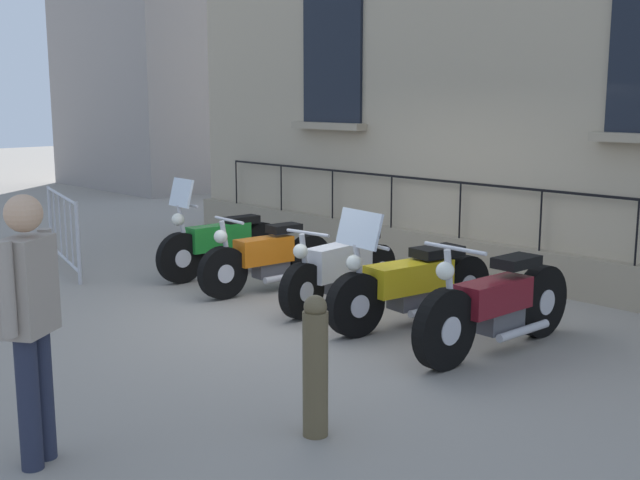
% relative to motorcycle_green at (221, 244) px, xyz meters
% --- Properties ---
extents(ground_plane, '(60.00, 60.00, 0.00)m').
position_rel_motorcycle_green_xyz_m(ground_plane, '(0.31, 2.16, -0.43)').
color(ground_plane, gray).
extents(building_facade, '(0.82, 11.30, 6.90)m').
position_rel_motorcycle_green_xyz_m(building_facade, '(-2.67, 2.16, 2.94)').
color(building_facade, tan).
rests_on(building_facade, ground_plane).
extents(motorcycle_green, '(1.92, 0.53, 1.33)m').
position_rel_motorcycle_green_xyz_m(motorcycle_green, '(0.00, 0.00, 0.00)').
color(motorcycle_green, black).
rests_on(motorcycle_green, ground_plane).
extents(motorcycle_orange, '(1.90, 0.58, 0.94)m').
position_rel_motorcycle_green_xyz_m(motorcycle_orange, '(0.09, 1.04, -0.03)').
color(motorcycle_orange, black).
rests_on(motorcycle_orange, ground_plane).
extents(motorcycle_white, '(1.99, 0.57, 0.93)m').
position_rel_motorcycle_green_xyz_m(motorcycle_white, '(-0.07, 2.17, -0.01)').
color(motorcycle_white, black).
rests_on(motorcycle_white, ground_plane).
extents(motorcycle_yellow, '(2.15, 0.78, 1.26)m').
position_rel_motorcycle_green_xyz_m(motorcycle_yellow, '(-0.06, 3.19, -0.00)').
color(motorcycle_yellow, black).
rests_on(motorcycle_yellow, ground_plane).
extents(motorcycle_maroon, '(2.18, 0.66, 1.08)m').
position_rel_motorcycle_green_xyz_m(motorcycle_maroon, '(0.07, 4.32, 0.01)').
color(motorcycle_maroon, black).
rests_on(motorcycle_maroon, ground_plane).
extents(crowd_barrier, '(0.59, 1.97, 1.05)m').
position_rel_motorcycle_green_xyz_m(crowd_barrier, '(1.31, -1.81, 0.14)').
color(crowd_barrier, '#B7B7BF').
rests_on(crowd_barrier, ground_plane).
extents(bollard, '(0.18, 0.18, 1.01)m').
position_rel_motorcycle_green_xyz_m(bollard, '(2.55, 4.51, 0.08)').
color(bollard, brown).
rests_on(bollard, ground_plane).
extents(pedestrian_standing, '(0.45, 0.39, 1.76)m').
position_rel_motorcycle_green_xyz_m(pedestrian_standing, '(4.14, 3.59, 0.57)').
color(pedestrian_standing, '#23283D').
rests_on(pedestrian_standing, ground_plane).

